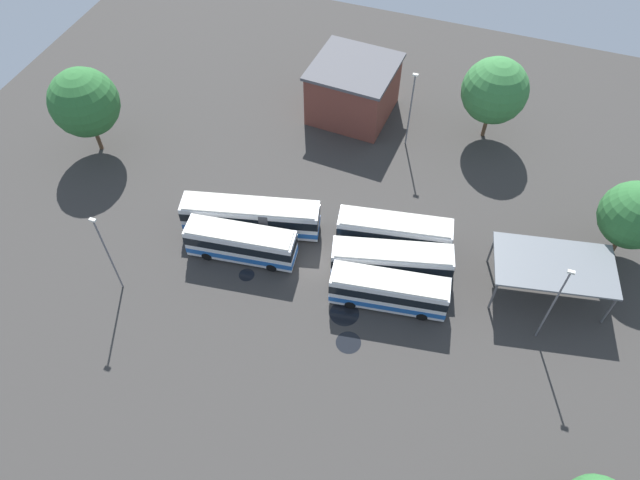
# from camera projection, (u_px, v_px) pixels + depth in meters

# --- Properties ---
(ground_plane) EXTENTS (91.68, 91.68, 0.00)m
(ground_plane) POSITION_uv_depth(u_px,v_px,m) (315.00, 263.00, 56.95)
(ground_plane) COLOR #383533
(bus_row0_slot0) EXTENTS (11.12, 4.44, 3.60)m
(bus_row0_slot0) POSITION_uv_depth(u_px,v_px,m) (394.00, 232.00, 56.89)
(bus_row0_slot0) COLOR silver
(bus_row0_slot0) RESTS_ON ground_plane
(bus_row0_slot1) EXTENTS (11.34, 5.26, 3.60)m
(bus_row0_slot1) POSITION_uv_depth(u_px,v_px,m) (392.00, 261.00, 54.73)
(bus_row0_slot1) COLOR silver
(bus_row0_slot1) RESTS_ON ground_plane
(bus_row0_slot2) EXTENTS (10.69, 4.11, 3.60)m
(bus_row0_slot2) POSITION_uv_depth(u_px,v_px,m) (389.00, 290.00, 52.70)
(bus_row0_slot2) COLOR silver
(bus_row0_slot2) RESTS_ON ground_plane
(bus_row1_slot0) EXTENTS (13.68, 5.76, 3.60)m
(bus_row1_slot0) POSITION_uv_depth(u_px,v_px,m) (251.00, 216.00, 58.17)
(bus_row1_slot0) COLOR silver
(bus_row1_slot0) RESTS_ON ground_plane
(bus_row1_slot1) EXTENTS (10.63, 3.94, 3.60)m
(bus_row1_slot1) POSITION_uv_depth(u_px,v_px,m) (241.00, 243.00, 56.08)
(bus_row1_slot1) COLOR silver
(bus_row1_slot1) RESTS_ON ground_plane
(depot_building) EXTENTS (9.73, 9.62, 6.56)m
(depot_building) POSITION_uv_depth(u_px,v_px,m) (353.00, 89.00, 68.43)
(depot_building) COLOR brown
(depot_building) RESTS_ON ground_plane
(maintenance_shelter) EXTENTS (11.40, 7.75, 4.06)m
(maintenance_shelter) POSITION_uv_depth(u_px,v_px,m) (555.00, 266.00, 51.98)
(maintenance_shelter) COLOR slate
(maintenance_shelter) RESTS_ON ground_plane
(lamp_post_near_entrance) EXTENTS (0.56, 0.28, 9.61)m
(lamp_post_near_entrance) POSITION_uv_depth(u_px,v_px,m) (554.00, 303.00, 47.96)
(lamp_post_near_entrance) COLOR slate
(lamp_post_near_entrance) RESTS_ON ground_plane
(lamp_post_mid_lot) EXTENTS (0.56, 0.28, 9.39)m
(lamp_post_mid_lot) POSITION_uv_depth(u_px,v_px,m) (411.00, 108.00, 63.52)
(lamp_post_mid_lot) COLOR slate
(lamp_post_mid_lot) RESTS_ON ground_plane
(lamp_post_far_corner) EXTENTS (0.56, 0.28, 9.60)m
(lamp_post_far_corner) POSITION_uv_depth(u_px,v_px,m) (107.00, 252.00, 51.18)
(lamp_post_far_corner) COLOR slate
(lamp_post_far_corner) RESTS_ON ground_plane
(tree_east_edge) EXTENTS (6.26, 6.26, 8.50)m
(tree_east_edge) POSITION_uv_depth(u_px,v_px,m) (634.00, 215.00, 53.66)
(tree_east_edge) COLOR brown
(tree_east_edge) RESTS_ON ground_plane
(tree_northeast) EXTENTS (7.15, 7.15, 9.80)m
(tree_northeast) POSITION_uv_depth(u_px,v_px,m) (495.00, 91.00, 63.59)
(tree_northeast) COLOR brown
(tree_northeast) RESTS_ON ground_plane
(tree_west_edge) EXTENTS (7.28, 7.28, 10.06)m
(tree_west_edge) POSITION_uv_depth(u_px,v_px,m) (84.00, 102.00, 62.04)
(tree_west_edge) COLOR brown
(tree_west_edge) RESTS_ON ground_plane
(puddle_back_corner) EXTENTS (1.49, 1.49, 0.01)m
(puddle_back_corner) POSITION_uv_depth(u_px,v_px,m) (247.00, 275.00, 56.09)
(puddle_back_corner) COLOR black
(puddle_back_corner) RESTS_ON ground_plane
(puddle_front_lane) EXTENTS (2.21, 2.21, 0.01)m
(puddle_front_lane) POSITION_uv_depth(u_px,v_px,m) (348.00, 343.00, 51.59)
(puddle_front_lane) COLOR black
(puddle_front_lane) RESTS_ON ground_plane
(puddle_near_shelter) EXTENTS (2.67, 2.67, 0.01)m
(puddle_near_shelter) POSITION_uv_depth(u_px,v_px,m) (344.00, 313.00, 53.44)
(puddle_near_shelter) COLOR black
(puddle_near_shelter) RESTS_ON ground_plane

